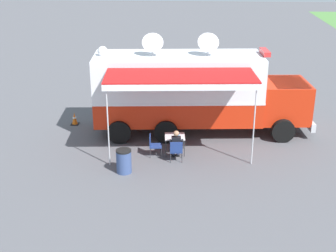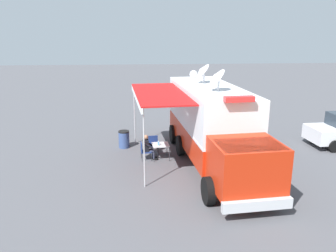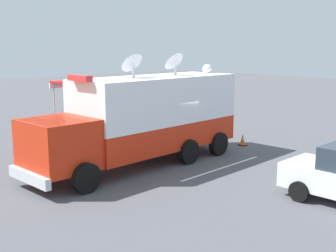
{
  "view_description": "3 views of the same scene",
  "coord_description": "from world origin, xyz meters",
  "px_view_note": "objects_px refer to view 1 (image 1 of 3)",
  "views": [
    {
      "loc": [
        19.4,
        0.79,
        7.97
      ],
      "look_at": [
        2.04,
        -0.3,
        1.06
      ],
      "focal_mm": 49.52,
      "sensor_mm": 36.0,
      "label": 1
    },
    {
      "loc": [
        3.2,
        15.12,
        5.91
      ],
      "look_at": [
        1.94,
        -0.03,
        1.63
      ],
      "focal_mm": 35.62,
      "sensor_mm": 36.0,
      "label": 2
    },
    {
      "loc": [
        -13.44,
        11.16,
        4.69
      ],
      "look_at": [
        0.23,
        -0.79,
        1.34
      ],
      "focal_mm": 46.13,
      "sensor_mm": 36.0,
      "label": 3
    }
  ],
  "objects_px": {
    "command_truck": "(195,90)",
    "seated_responder": "(176,144)",
    "folding_table": "(175,137)",
    "trash_bin": "(124,161)",
    "car_behind_truck": "(164,68)",
    "water_bottle": "(178,135)",
    "traffic_cone": "(75,119)",
    "folding_chair_at_table": "(176,149)",
    "folding_chair_beside_table": "(153,144)"
  },
  "relations": [
    {
      "from": "seated_responder",
      "to": "traffic_cone",
      "type": "xyz_separation_m",
      "value": [
        -3.48,
        -4.93,
        -0.37
      ]
    },
    {
      "from": "command_truck",
      "to": "folding_table",
      "type": "height_order",
      "value": "command_truck"
    },
    {
      "from": "folding_table",
      "to": "traffic_cone",
      "type": "xyz_separation_m",
      "value": [
        -2.87,
        -4.85,
        -0.39
      ]
    },
    {
      "from": "seated_responder",
      "to": "traffic_cone",
      "type": "distance_m",
      "value": 6.04
    },
    {
      "from": "folding_table",
      "to": "car_behind_truck",
      "type": "height_order",
      "value": "car_behind_truck"
    },
    {
      "from": "traffic_cone",
      "to": "car_behind_truck",
      "type": "distance_m",
      "value": 8.22
    },
    {
      "from": "water_bottle",
      "to": "folding_chair_at_table",
      "type": "bearing_deg",
      "value": -4.08
    },
    {
      "from": "trash_bin",
      "to": "car_behind_truck",
      "type": "xyz_separation_m",
      "value": [
        -12.01,
        0.65,
        0.42
      ]
    },
    {
      "from": "water_bottle",
      "to": "traffic_cone",
      "type": "xyz_separation_m",
      "value": [
        -2.97,
        -4.99,
        -0.55
      ]
    },
    {
      "from": "seated_responder",
      "to": "trash_bin",
      "type": "distance_m",
      "value": 2.25
    },
    {
      "from": "folding_table",
      "to": "traffic_cone",
      "type": "relative_size",
      "value": 1.49
    },
    {
      "from": "seated_responder",
      "to": "car_behind_truck",
      "type": "xyz_separation_m",
      "value": [
        -10.79,
        -1.22,
        0.23
      ]
    },
    {
      "from": "command_truck",
      "to": "folding_chair_beside_table",
      "type": "height_order",
      "value": "command_truck"
    },
    {
      "from": "command_truck",
      "to": "seated_responder",
      "type": "bearing_deg",
      "value": -13.06
    },
    {
      "from": "folding_chair_beside_table",
      "to": "trash_bin",
      "type": "distance_m",
      "value": 1.79
    },
    {
      "from": "command_truck",
      "to": "folding_chair_beside_table",
      "type": "bearing_deg",
      "value": -31.32
    },
    {
      "from": "water_bottle",
      "to": "car_behind_truck",
      "type": "bearing_deg",
      "value": -172.85
    },
    {
      "from": "trash_bin",
      "to": "folding_chair_at_table",
      "type": "bearing_deg",
      "value": 118.74
    },
    {
      "from": "traffic_cone",
      "to": "trash_bin",
      "type": "bearing_deg",
      "value": 33.01
    },
    {
      "from": "car_behind_truck",
      "to": "command_truck",
      "type": "bearing_deg",
      "value": 13.66
    },
    {
      "from": "folding_chair_beside_table",
      "to": "seated_responder",
      "type": "distance_m",
      "value": 0.98
    },
    {
      "from": "car_behind_truck",
      "to": "traffic_cone",
      "type": "bearing_deg",
      "value": -26.87
    },
    {
      "from": "folding_table",
      "to": "trash_bin",
      "type": "xyz_separation_m",
      "value": [
        1.83,
        -1.79,
        -0.22
      ]
    },
    {
      "from": "folding_chair_at_table",
      "to": "seated_responder",
      "type": "height_order",
      "value": "seated_responder"
    },
    {
      "from": "folding_chair_beside_table",
      "to": "traffic_cone",
      "type": "distance_m",
      "value": 5.12
    },
    {
      "from": "water_bottle",
      "to": "car_behind_truck",
      "type": "xyz_separation_m",
      "value": [
        -10.28,
        -1.29,
        0.05
      ]
    },
    {
      "from": "folding_table",
      "to": "folding_chair_at_table",
      "type": "xyz_separation_m",
      "value": [
        0.8,
        0.09,
        -0.16
      ]
    },
    {
      "from": "car_behind_truck",
      "to": "trash_bin",
      "type": "bearing_deg",
      "value": -3.09
    },
    {
      "from": "water_bottle",
      "to": "trash_bin",
      "type": "relative_size",
      "value": 0.25
    },
    {
      "from": "command_truck",
      "to": "folding_chair_at_table",
      "type": "relative_size",
      "value": 11.1
    },
    {
      "from": "trash_bin",
      "to": "car_behind_truck",
      "type": "height_order",
      "value": "car_behind_truck"
    },
    {
      "from": "folding_chair_at_table",
      "to": "folding_table",
      "type": "bearing_deg",
      "value": -173.35
    },
    {
      "from": "water_bottle",
      "to": "traffic_cone",
      "type": "height_order",
      "value": "water_bottle"
    },
    {
      "from": "car_behind_truck",
      "to": "folding_chair_beside_table",
      "type": "bearing_deg",
      "value": 1.62
    },
    {
      "from": "command_truck",
      "to": "car_behind_truck",
      "type": "xyz_separation_m",
      "value": [
        -7.85,
        -1.91,
        -1.07
      ]
    },
    {
      "from": "folding_table",
      "to": "trash_bin",
      "type": "height_order",
      "value": "trash_bin"
    },
    {
      "from": "folding_table",
      "to": "folding_chair_at_table",
      "type": "bearing_deg",
      "value": 6.65
    },
    {
      "from": "command_truck",
      "to": "traffic_cone",
      "type": "xyz_separation_m",
      "value": [
        -0.54,
        -5.61,
        -1.67
      ]
    },
    {
      "from": "seated_responder",
      "to": "folding_table",
      "type": "bearing_deg",
      "value": -172.74
    },
    {
      "from": "folding_chair_beside_table",
      "to": "car_behind_truck",
      "type": "bearing_deg",
      "value": -178.38
    },
    {
      "from": "command_truck",
      "to": "water_bottle",
      "type": "height_order",
      "value": "command_truck"
    },
    {
      "from": "water_bottle",
      "to": "traffic_cone",
      "type": "distance_m",
      "value": 5.83
    },
    {
      "from": "command_truck",
      "to": "folding_table",
      "type": "distance_m",
      "value": 2.76
    },
    {
      "from": "command_truck",
      "to": "traffic_cone",
      "type": "bearing_deg",
      "value": -95.45
    },
    {
      "from": "command_truck",
      "to": "car_behind_truck",
      "type": "height_order",
      "value": "command_truck"
    },
    {
      "from": "folding_chair_at_table",
      "to": "car_behind_truck",
      "type": "bearing_deg",
      "value": -173.56
    },
    {
      "from": "folding_chair_at_table",
      "to": "seated_responder",
      "type": "distance_m",
      "value": 0.23
    },
    {
      "from": "seated_responder",
      "to": "water_bottle",
      "type": "bearing_deg",
      "value": 172.74
    },
    {
      "from": "folding_table",
      "to": "folding_chair_beside_table",
      "type": "distance_m",
      "value": 0.92
    },
    {
      "from": "command_truck",
      "to": "water_bottle",
      "type": "bearing_deg",
      "value": -14.25
    }
  ]
}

